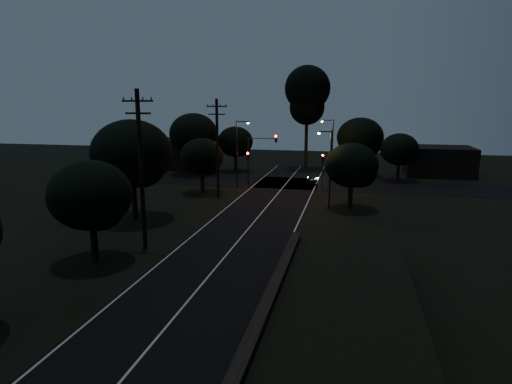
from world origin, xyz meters
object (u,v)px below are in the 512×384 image
at_px(utility_pole_mid, 141,168).
at_px(streetlight_b, 331,146).
at_px(streetlight_a, 238,149).
at_px(signal_mast, 261,150).
at_px(tall_pine, 307,95).
at_px(signal_left, 248,162).
at_px(signal_right, 323,164).
at_px(streetlight_c, 329,163).
at_px(car, 312,180).
at_px(utility_pole_far, 217,147).

relative_size(utility_pole_mid, streetlight_b, 1.38).
bearing_deg(streetlight_a, signal_mast, 39.77).
distance_m(utility_pole_mid, tall_pine, 40.98).
xyz_separation_m(signal_left, signal_right, (9.20, 0.00, 0.00)).
bearing_deg(signal_left, signal_mast, 0.13).
xyz_separation_m(utility_pole_mid, signal_left, (1.40, 24.99, -2.90)).
xyz_separation_m(utility_pole_mid, streetlight_c, (11.83, 15.00, -1.39)).
bearing_deg(signal_mast, car, 17.41).
distance_m(signal_mast, streetlight_a, 3.13).
distance_m(utility_pole_far, signal_mast, 8.64).
bearing_deg(tall_pine, streetlight_c, -79.07).
bearing_deg(streetlight_a, tall_pine, 69.64).
xyz_separation_m(utility_pole_far, tall_pine, (7.00, 23.00, 5.78)).
height_order(streetlight_b, streetlight_c, streetlight_b).
relative_size(tall_pine, streetlight_a, 1.95).
bearing_deg(tall_pine, streetlight_b, -68.62).
distance_m(signal_mast, car, 7.45).
bearing_deg(signal_right, signal_mast, 179.97).
height_order(utility_pole_far, tall_pine, tall_pine).
bearing_deg(car, signal_left, 13.34).
relative_size(streetlight_b, car, 2.56).
relative_size(utility_pole_far, signal_right, 2.56).
xyz_separation_m(utility_pole_mid, car, (9.20, 26.91, -5.21)).
height_order(signal_right, streetlight_a, streetlight_a).
relative_size(utility_pole_mid, signal_mast, 1.76).
xyz_separation_m(signal_left, streetlight_a, (-0.71, -1.99, 1.80)).
bearing_deg(tall_pine, streetlight_a, -110.36).
bearing_deg(car, streetlight_c, 101.96).
relative_size(utility_pole_far, car, 3.37).
distance_m(utility_pole_mid, streetlight_c, 19.15).
xyz_separation_m(signal_mast, streetlight_b, (8.22, 4.01, 0.30)).
xyz_separation_m(utility_pole_far, signal_mast, (3.09, 7.99, -1.15)).
xyz_separation_m(tall_pine, streetlight_c, (4.83, -25.00, -6.92)).
distance_m(utility_pole_far, signal_left, 8.53).
height_order(streetlight_a, streetlight_b, same).
bearing_deg(utility_pole_mid, signal_mast, 82.96).
distance_m(signal_right, streetlight_b, 4.45).
relative_size(signal_right, signal_mast, 0.66).
xyz_separation_m(streetlight_b, streetlight_c, (0.52, -14.00, -0.29)).
bearing_deg(utility_pole_far, signal_right, 37.00).
height_order(streetlight_a, streetlight_c, streetlight_a).
relative_size(signal_mast, car, 2.00).
relative_size(streetlight_a, streetlight_c, 1.07).
xyz_separation_m(utility_pole_mid, tall_pine, (7.00, 40.00, 5.53)).
xyz_separation_m(tall_pine, signal_mast, (-3.91, -15.01, -6.93)).
bearing_deg(utility_pole_mid, car, 71.12).
bearing_deg(utility_pole_far, streetlight_b, 46.70).
xyz_separation_m(utility_pole_mid, signal_right, (10.60, 24.99, -2.90)).
bearing_deg(streetlight_c, streetlight_a, 144.31).
relative_size(utility_pole_far, signal_mast, 1.68).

